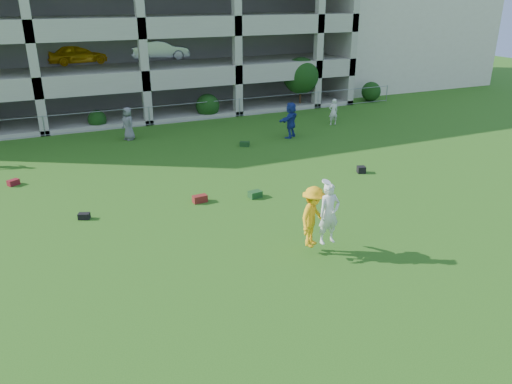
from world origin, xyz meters
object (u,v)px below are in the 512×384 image
bystander_d (291,120)px  bystander_e (333,112)px  crate_d (361,170)px  parking_garage (115,17)px  stucco_building (373,24)px  bystander_c (128,124)px  frisbee_contest (317,216)px

bystander_d → bystander_e: size_ratio=1.23×
crate_d → parking_garage: (-6.68, 21.32, 5.86)m
stucco_building → parking_garage: 23.03m
stucco_building → bystander_c: (-24.77, -11.67, -4.09)m
bystander_e → crate_d: bearing=71.8°
stucco_building → parking_garage: size_ratio=0.53×
crate_d → bystander_c: bearing=130.3°
bystander_e → frisbee_contest: size_ratio=0.71×
stucco_building → bystander_d: 22.55m
stucco_building → frisbee_contest: size_ratio=7.04×
crate_d → bystander_e: bearing=65.6°
bystander_c → crate_d: 13.08m
bystander_d → bystander_e: 4.05m
stucco_building → frisbee_contest: stucco_building is taller
bystander_d → frisbee_contest: size_ratio=0.88×
stucco_building → bystander_e: 18.94m
stucco_building → bystander_d: bearing=-137.6°
bystander_c → bystander_d: bystander_d is taller
bystander_c → bystander_e: (12.14, -1.82, -0.10)m
bystander_c → frisbee_contest: 15.85m
stucco_building → frisbee_contest: bearing=-129.0°
stucco_building → bystander_e: size_ratio=9.90×
bystander_e → crate_d: 8.96m
stucco_building → crate_d: size_ratio=45.71×
frisbee_contest → parking_garage: bearing=91.9°
frisbee_contest → bystander_c: bearing=99.6°
bystander_e → bystander_c: bearing=-2.2°
bystander_d → frisbee_contest: (-5.72, -12.33, 0.29)m
stucco_building → bystander_e: stucco_building is taller
bystander_d → parking_garage: (-6.61, 14.66, 5.02)m
bystander_c → bystander_e: 12.28m
crate_d → frisbee_contest: 8.18m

